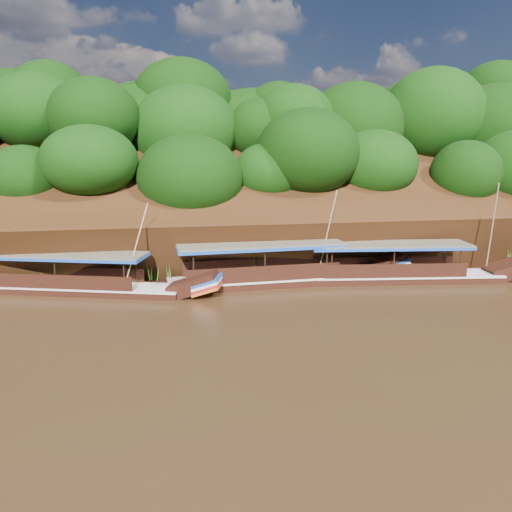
{
  "coord_description": "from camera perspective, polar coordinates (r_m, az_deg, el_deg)",
  "views": [
    {
      "loc": [
        -5.06,
        -21.03,
        8.1
      ],
      "look_at": [
        0.03,
        7.0,
        2.06
      ],
      "focal_mm": 35.0,
      "sensor_mm": 36.0,
      "label": 1
    }
  ],
  "objects": [
    {
      "name": "boat_1",
      "position": [
        30.93,
        3.38,
        -2.09
      ],
      "size": [
        15.33,
        3.2,
        6.33
      ],
      "rotation": [
        0.0,
        0.0,
        0.05
      ],
      "color": "black",
      "rests_on": "ground"
    },
    {
      "name": "reeds",
      "position": [
        31.44,
        -7.5,
        -1.41
      ],
      "size": [
        48.29,
        2.63,
        1.97
      ],
      "color": "#39711C",
      "rests_on": "ground"
    },
    {
      "name": "riverbank",
      "position": [
        44.48,
        -3.68,
        3.92
      ],
      "size": [
        120.0,
        30.06,
        19.4
      ],
      "color": "black",
      "rests_on": "ground"
    },
    {
      "name": "boat_0",
      "position": [
        33.07,
        17.42,
        -1.79
      ],
      "size": [
        15.13,
        4.21,
        6.7
      ],
      "rotation": [
        0.0,
        0.0,
        -0.12
      ],
      "color": "black",
      "rests_on": "ground"
    },
    {
      "name": "ground",
      "position": [
        23.1,
        3.07,
        -8.58
      ],
      "size": [
        160.0,
        160.0,
        0.0
      ],
      "primitive_type": "plane",
      "color": "black",
      "rests_on": "ground"
    },
    {
      "name": "boat_2",
      "position": [
        30.49,
        -18.52,
        -3.06
      ],
      "size": [
        14.56,
        6.1,
        5.67
      ],
      "rotation": [
        0.0,
        0.0,
        -0.3
      ],
      "color": "black",
      "rests_on": "ground"
    }
  ]
}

